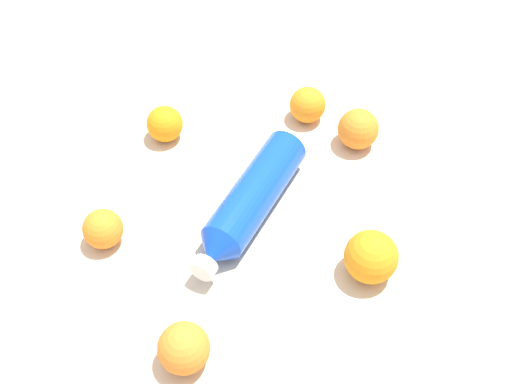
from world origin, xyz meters
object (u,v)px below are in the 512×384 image
orange_4 (184,348)px  orange_5 (371,257)px  orange_0 (358,129)px  orange_3 (165,124)px  orange_1 (103,229)px  orange_2 (308,105)px  water_bottle (249,202)px

orange_4 → orange_5: 0.31m
orange_0 → orange_3: 0.35m
orange_0 → orange_1: (-0.48, -0.00, -0.00)m
orange_4 → orange_2: bearing=41.6°
water_bottle → orange_3: size_ratio=4.13×
orange_0 → orange_2: size_ratio=1.09×
orange_0 → orange_3: orange_0 is taller
orange_4 → orange_3: bearing=71.7°
water_bottle → orange_3: bearing=-112.4°
orange_1 → orange_3: bearing=45.6°
orange_1 → orange_4: orange_4 is taller
water_bottle → orange_2: 0.26m
orange_5 → orange_0: bearing=60.8°
water_bottle → orange_4: (-0.20, -0.19, 0.00)m
orange_0 → orange_5: 0.28m
orange_1 → orange_4: 0.25m
orange_1 → orange_3: size_ratio=0.97×
water_bottle → orange_3: water_bottle is taller
orange_0 → orange_5: size_ratio=0.90×
orange_4 → orange_0: bearing=29.6°
orange_2 → orange_3: 0.27m
orange_1 → orange_5: orange_5 is taller
orange_1 → water_bottle: bearing=-14.2°
water_bottle → orange_4: bearing=9.1°
orange_0 → orange_4: orange_0 is taller
orange_2 → orange_4: 0.53m
orange_1 → orange_2: bearing=13.6°
orange_1 → orange_2: size_ratio=0.94×
orange_3 → orange_4: size_ratio=0.91×
water_bottle → orange_2: water_bottle is taller
orange_0 → orange_1: 0.48m
orange_4 → orange_5: size_ratio=0.88×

